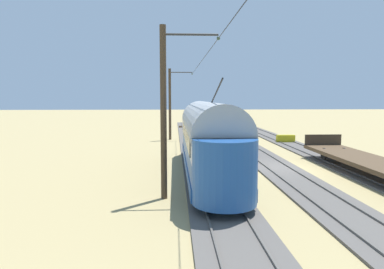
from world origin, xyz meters
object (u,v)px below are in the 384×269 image
object	(u,v)px
flatcar_adjacent	(371,162)
catenary_pole_foreground	(170,103)
catenary_pole_mid_near	(165,110)
track_end_bumper	(286,139)
vintage_streetcar	(208,137)

from	to	relation	value
flatcar_adjacent	catenary_pole_foreground	xyz separation A→B (m)	(11.70, -18.06, 3.13)
catenary_pole_foreground	catenary_pole_mid_near	size ratio (longest dim) A/B	1.00
flatcar_adjacent	catenary_pole_mid_near	xyz separation A→B (m)	(11.70, 3.57, 3.13)
catenary_pole_foreground	track_end_bumper	world-z (taller)	catenary_pole_foreground
flatcar_adjacent	catenary_pole_foreground	world-z (taller)	catenary_pole_foreground
vintage_streetcar	catenary_pole_foreground	bearing A→B (deg)	-82.18
flatcar_adjacent	catenary_pole_foreground	size ratio (longest dim) A/B	1.73
flatcar_adjacent	catenary_pole_foreground	distance (m)	21.75
vintage_streetcar	catenary_pole_foreground	size ratio (longest dim) A/B	2.07
vintage_streetcar	catenary_pole_foreground	world-z (taller)	catenary_pole_foreground
flatcar_adjacent	track_end_bumper	distance (m)	14.85
vintage_streetcar	track_end_bumper	bearing A→B (deg)	-123.86
catenary_pole_foreground	track_end_bumper	bearing A→B (deg)	164.64
catenary_pole_foreground	catenary_pole_mid_near	distance (m)	21.63
flatcar_adjacent	catenary_pole_mid_near	bearing A→B (deg)	16.97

